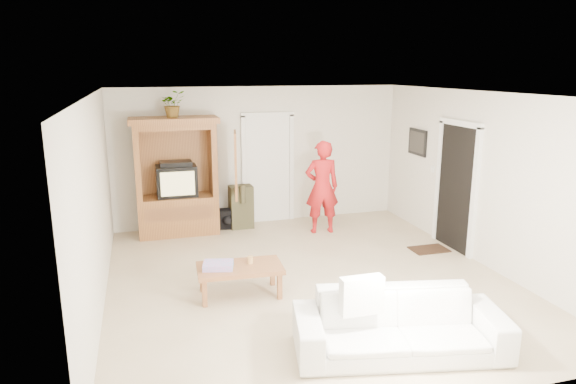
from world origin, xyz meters
name	(u,v)px	position (x,y,z in m)	size (l,w,h in m)	color
floor	(309,279)	(0.00, 0.00, 0.00)	(6.00, 6.00, 0.00)	tan
ceiling	(310,94)	(0.00, 0.00, 2.60)	(6.00, 6.00, 0.00)	white
wall_back	(260,156)	(0.00, 3.00, 1.30)	(5.50, 5.50, 0.00)	silver
wall_front	(426,273)	(0.00, -3.00, 1.30)	(5.50, 5.50, 0.00)	silver
wall_left	(96,205)	(-2.75, 0.00, 1.30)	(6.00, 6.00, 0.00)	silver
wall_right	(482,179)	(2.75, 0.00, 1.30)	(6.00, 6.00, 0.00)	silver
armoire	(178,184)	(-1.58, 2.66, 0.91)	(1.82, 1.14, 2.10)	#9A602F
door_back	(268,170)	(0.15, 2.97, 1.02)	(0.85, 0.05, 2.04)	white
doorway_right	(456,188)	(2.73, 0.60, 1.02)	(0.05, 0.90, 2.04)	black
framed_picture	(418,142)	(2.73, 1.90, 1.60)	(0.03, 0.60, 0.48)	black
doormat	(429,249)	(2.30, 0.60, 0.01)	(0.60, 0.40, 0.02)	#382316
plant	(173,104)	(-1.60, 2.63, 2.33)	(0.41, 0.36, 0.46)	#4C7238
man	(322,187)	(0.91, 2.01, 0.84)	(0.61, 0.40, 1.69)	red
sofa	(400,325)	(0.31, -2.09, 0.32)	(2.18, 0.85, 0.64)	silver
coffee_table	(240,270)	(-1.03, -0.24, 0.36)	(1.13, 0.66, 0.41)	brown
towel	(218,265)	(-1.31, -0.24, 0.45)	(0.38, 0.28, 0.08)	#F150A4
candle	(250,260)	(-0.88, -0.19, 0.46)	(0.08, 0.08, 0.10)	tan
backpack_black	(227,219)	(-0.73, 2.66, 0.19)	(0.30, 0.18, 0.37)	black
backpack_olive	(241,207)	(-0.44, 2.68, 0.40)	(0.42, 0.31, 0.80)	#47442B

